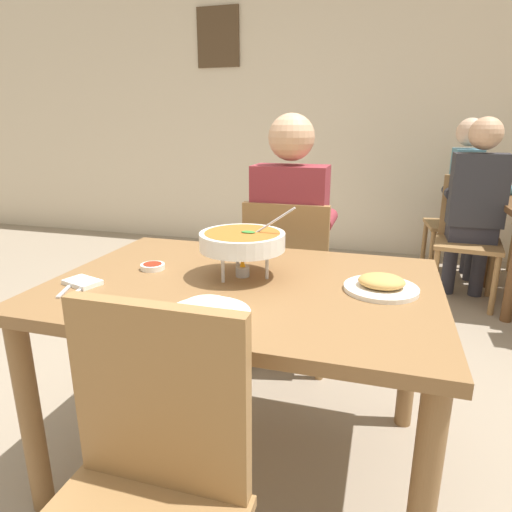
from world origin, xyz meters
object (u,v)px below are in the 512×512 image
chair_diner_main (289,276)px  diner_main (291,230)px  chair_viewer_empty (139,495)px  patron_bg_middle (468,189)px  patron_bg_left (475,200)px  chair_bg_middle (467,217)px  appetizer_plate (381,285)px  sauce_dish (153,266)px  chair_bg_left (469,231)px  curry_bowl (242,241)px  dining_table_main (244,309)px  rice_plate (208,310)px

chair_diner_main → diner_main: diner_main is taller
chair_viewer_empty → patron_bg_middle: (1.09, 3.34, 0.24)m
patron_bg_middle → patron_bg_left: bearing=-93.5°
chair_bg_middle → patron_bg_middle: 0.24m
appetizer_plate → patron_bg_middle: size_ratio=0.18×
sauce_dish → patron_bg_middle: size_ratio=0.07×
patron_bg_middle → chair_bg_middle: bearing=49.0°
chair_bg_left → curry_bowl: bearing=-117.7°
chair_diner_main → chair_bg_middle: size_ratio=1.00×
chair_bg_left → patron_bg_left: 0.24m
diner_main → appetizer_plate: diner_main is taller
diner_main → curry_bowl: size_ratio=3.94×
dining_table_main → patron_bg_left: (1.06, 2.07, 0.11)m
dining_table_main → chair_diner_main: size_ratio=1.46×
curry_bowl → chair_bg_middle: size_ratio=0.37×
dining_table_main → patron_bg_left: size_ratio=1.00×
curry_bowl → sauce_dish: bearing=-176.9°
chair_diner_main → sauce_dish: size_ratio=10.00×
curry_bowl → rice_plate: curry_bowl is taller
dining_table_main → curry_bowl: size_ratio=3.95×
sauce_dish → chair_bg_left: size_ratio=0.10×
chair_viewer_empty → curry_bowl: curry_bowl is taller
dining_table_main → patron_bg_middle: 2.84m
appetizer_plate → chair_bg_middle: (0.66, 2.60, -0.25)m
chair_diner_main → chair_bg_left: (1.05, 1.34, 0.00)m
dining_table_main → curry_bowl: 0.24m
diner_main → patron_bg_left: 1.67m
chair_viewer_empty → patron_bg_left: bearing=69.2°
chair_bg_middle → patron_bg_left: patron_bg_left is taller
curry_bowl → patron_bg_left: 2.29m
chair_viewer_empty → chair_diner_main: bearing=90.0°
diner_main → chair_bg_left: 1.70m
chair_viewer_empty → diner_main: bearing=90.0°
chair_bg_left → chair_bg_middle: size_ratio=1.00×
patron_bg_middle → sauce_dish: bearing=-119.5°
diner_main → patron_bg_middle: size_ratio=1.00×
chair_bg_left → patron_bg_left: bearing=-66.8°
rice_plate → chair_viewer_empty: bearing=-89.1°
chair_viewer_empty → rice_plate: chair_viewer_empty is taller
rice_plate → patron_bg_left: size_ratio=0.18×
sauce_dish → diner_main: bearing=63.6°
rice_plate → patron_bg_middle: bearing=69.4°
patron_bg_left → patron_bg_middle: size_ratio=1.00×
curry_bowl → patron_bg_left: patron_bg_left is taller
chair_diner_main → sauce_dish: 0.84m
chair_diner_main → chair_viewer_empty: same height
chair_diner_main → chair_viewer_empty: bearing=-90.0°
appetizer_plate → patron_bg_left: 2.11m
chair_viewer_empty → chair_bg_middle: (1.12, 3.37, 0.00)m
chair_diner_main → rice_plate: chair_diner_main is taller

